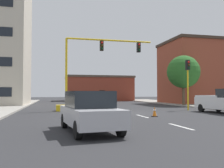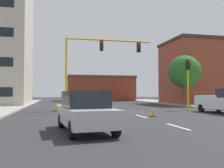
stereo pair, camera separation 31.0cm
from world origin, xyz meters
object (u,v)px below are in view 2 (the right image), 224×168
object	(u,v)px
tree_right_mid	(184,72)
traffic_cone_roadside_b	(99,108)
traffic_light_pole_right	(188,73)
sedan_silver_near_left	(85,111)
traffic_cone_roadside_a	(153,112)
traffic_signal_gantry	(79,87)

from	to	relation	value
tree_right_mid	traffic_cone_roadside_b	bearing A→B (deg)	-150.73
traffic_light_pole_right	sedan_silver_near_left	xyz separation A→B (m)	(-10.93, -10.65, -2.64)
sedan_silver_near_left	traffic_cone_roadside_b	bearing A→B (deg)	77.52
sedan_silver_near_left	traffic_light_pole_right	bearing A→B (deg)	44.25
traffic_light_pole_right	traffic_cone_roadside_b	world-z (taller)	traffic_light_pole_right
traffic_light_pole_right	traffic_cone_roadside_a	xyz separation A→B (m)	(-5.57, -5.04, -3.17)
tree_right_mid	sedan_silver_near_left	size ratio (longest dim) A/B	1.38
traffic_light_pole_right	tree_right_mid	size ratio (longest dim) A/B	0.74
traffic_signal_gantry	traffic_cone_roadside_b	size ratio (longest dim) A/B	14.43
tree_right_mid	traffic_cone_roadside_a	world-z (taller)	tree_right_mid
traffic_light_pole_right	sedan_silver_near_left	distance (m)	15.49
traffic_light_pole_right	traffic_cone_roadside_a	world-z (taller)	traffic_light_pole_right
traffic_signal_gantry	traffic_cone_roadside_a	world-z (taller)	traffic_signal_gantry
sedan_silver_near_left	traffic_cone_roadside_b	size ratio (longest dim) A/B	7.34
traffic_signal_gantry	traffic_light_pole_right	distance (m)	10.43
traffic_light_pole_right	traffic_cone_roadside_b	size ratio (longest dim) A/B	7.52
traffic_light_pole_right	sedan_silver_near_left	world-z (taller)	traffic_light_pole_right
tree_right_mid	sedan_silver_near_left	xyz separation A→B (m)	(-14.51, -17.84, -3.45)
tree_right_mid	traffic_cone_roadside_a	xyz separation A→B (m)	(-9.15, -12.23, -3.99)
sedan_silver_near_left	traffic_cone_roadside_a	bearing A→B (deg)	46.28
traffic_signal_gantry	sedan_silver_near_left	world-z (taller)	traffic_signal_gantry
traffic_light_pole_right	traffic_cone_roadside_b	distance (m)	9.08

